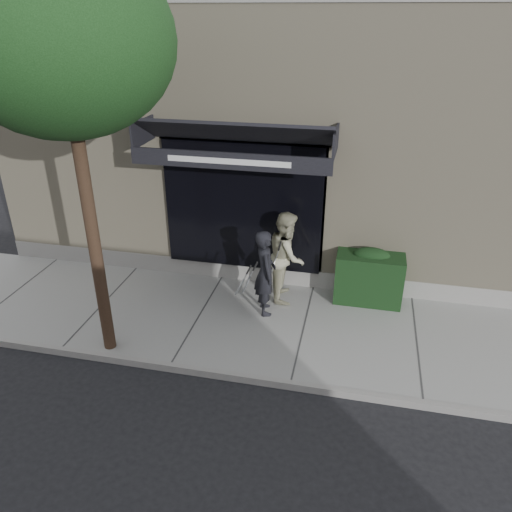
% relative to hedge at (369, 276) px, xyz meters
% --- Properties ---
extents(ground, '(80.00, 80.00, 0.00)m').
position_rel_hedge_xyz_m(ground, '(-1.10, -1.25, -0.66)').
color(ground, black).
rests_on(ground, ground).
extents(sidewalk, '(20.00, 3.00, 0.12)m').
position_rel_hedge_xyz_m(sidewalk, '(-1.10, -1.25, -0.60)').
color(sidewalk, gray).
rests_on(sidewalk, ground).
extents(curb, '(20.00, 0.10, 0.14)m').
position_rel_hedge_xyz_m(curb, '(-1.10, -2.80, -0.59)').
color(curb, gray).
rests_on(curb, ground).
extents(building_facade, '(14.30, 8.04, 5.64)m').
position_rel_hedge_xyz_m(building_facade, '(-1.11, 3.71, 2.08)').
color(building_facade, '#BBAE8F').
rests_on(building_facade, ground).
extents(hedge, '(1.30, 0.70, 1.14)m').
position_rel_hedge_xyz_m(hedge, '(0.00, 0.00, 0.00)').
color(hedge, black).
rests_on(hedge, sidewalk).
extents(street_tree, '(3.00, 3.00, 6.28)m').
position_rel_hedge_xyz_m(street_tree, '(-4.30, -2.55, 4.32)').
color(street_tree, black).
rests_on(street_tree, ground).
extents(pedestrian_front, '(0.78, 0.92, 1.68)m').
position_rel_hedge_xyz_m(pedestrian_front, '(-1.92, -0.87, 0.30)').
color(pedestrian_front, black).
rests_on(pedestrian_front, sidewalk).
extents(pedestrian_back, '(0.80, 0.97, 1.82)m').
position_rel_hedge_xyz_m(pedestrian_back, '(-1.61, -0.23, 0.37)').
color(pedestrian_back, '#B6B392').
rests_on(pedestrian_back, sidewalk).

